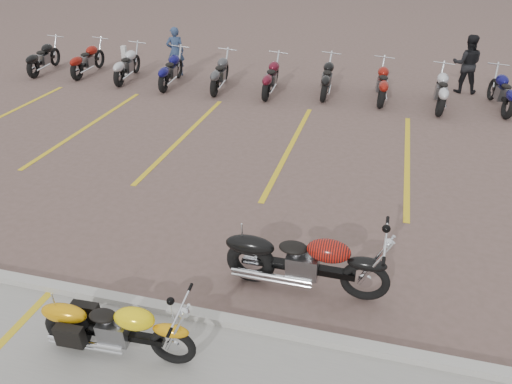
{
  "coord_description": "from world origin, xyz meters",
  "views": [
    {
      "loc": [
        2.07,
        -6.74,
        4.8
      ],
      "look_at": [
        0.15,
        0.35,
        0.75
      ],
      "focal_mm": 35.0,
      "sensor_mm": 36.0,
      "label": 1
    }
  ],
  "objects_px": {
    "yellow_cruiser": "(115,329)",
    "person_a": "(175,51)",
    "flame_cruiser": "(303,262)",
    "bollard": "(125,61)",
    "person_b": "(467,64)"
  },
  "relations": [
    {
      "from": "person_b",
      "to": "person_a",
      "type": "bearing_deg",
      "value": 5.71
    },
    {
      "from": "flame_cruiser",
      "to": "person_a",
      "type": "distance_m",
      "value": 11.86
    },
    {
      "from": "yellow_cruiser",
      "to": "flame_cruiser",
      "type": "distance_m",
      "value": 2.69
    },
    {
      "from": "yellow_cruiser",
      "to": "person_a",
      "type": "distance_m",
      "value": 12.64
    },
    {
      "from": "flame_cruiser",
      "to": "bollard",
      "type": "relative_size",
      "value": 2.37
    },
    {
      "from": "yellow_cruiser",
      "to": "flame_cruiser",
      "type": "height_order",
      "value": "flame_cruiser"
    },
    {
      "from": "yellow_cruiser",
      "to": "person_b",
      "type": "distance_m",
      "value": 13.47
    },
    {
      "from": "yellow_cruiser",
      "to": "person_b",
      "type": "relative_size",
      "value": 1.13
    },
    {
      "from": "yellow_cruiser",
      "to": "person_b",
      "type": "height_order",
      "value": "person_b"
    },
    {
      "from": "flame_cruiser",
      "to": "bollard",
      "type": "bearing_deg",
      "value": 129.98
    },
    {
      "from": "flame_cruiser",
      "to": "yellow_cruiser",
      "type": "bearing_deg",
      "value": -136.9
    },
    {
      "from": "yellow_cruiser",
      "to": "person_a",
      "type": "relative_size",
      "value": 1.22
    },
    {
      "from": "person_b",
      "to": "bollard",
      "type": "xyz_separation_m",
      "value": [
        -11.05,
        -1.04,
        -0.38
      ]
    },
    {
      "from": "bollard",
      "to": "flame_cruiser",
      "type": "bearing_deg",
      "value": -50.41
    },
    {
      "from": "person_a",
      "to": "bollard",
      "type": "height_order",
      "value": "person_a"
    }
  ]
}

